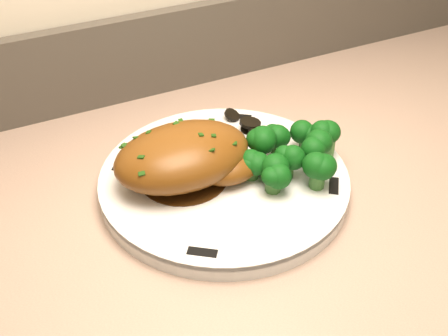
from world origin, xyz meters
name	(u,v)px	position (x,y,z in m)	size (l,w,h in m)	color
plate	(224,181)	(-0.02, 1.74, 0.87)	(0.29, 0.29, 0.02)	silver
rim_accent_0	(240,117)	(0.05, 1.84, 0.88)	(0.03, 0.01, 0.00)	black
rim_accent_1	(120,163)	(-0.12, 1.82, 0.88)	(0.03, 0.01, 0.00)	black
rim_accent_2	(202,252)	(-0.09, 1.64, 0.88)	(0.03, 0.01, 0.00)	black
rim_accent_3	(334,186)	(0.08, 1.67, 0.88)	(0.03, 0.01, 0.00)	black
gravy_pool	(184,177)	(-0.06, 1.76, 0.88)	(0.10, 0.10, 0.00)	#361D09
chicken_breast	(188,157)	(-0.06, 1.76, 0.91)	(0.16, 0.11, 0.06)	brown
mushroom_pile	(224,136)	(0.01, 1.81, 0.88)	(0.10, 0.08, 0.03)	black
broccoli_florets	(291,153)	(0.06, 1.72, 0.90)	(0.13, 0.10, 0.04)	#417833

